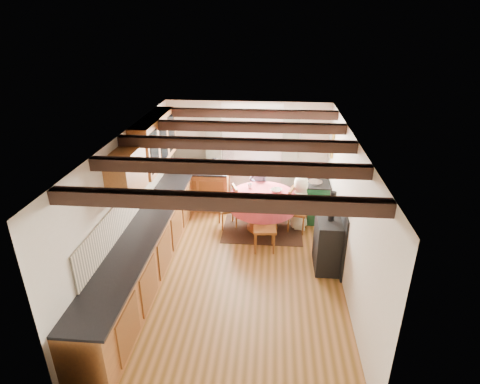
# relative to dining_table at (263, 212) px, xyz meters

# --- Properties ---
(floor) EXTENTS (3.60, 5.50, 0.00)m
(floor) POSITION_rel_dining_table_xyz_m (-0.41, -1.49, -0.40)
(floor) COLOR #A06736
(floor) RESTS_ON ground
(ceiling) EXTENTS (3.60, 5.50, 0.00)m
(ceiling) POSITION_rel_dining_table_xyz_m (-0.41, -1.49, 2.00)
(ceiling) COLOR white
(ceiling) RESTS_ON ground
(wall_back) EXTENTS (3.60, 0.00, 2.40)m
(wall_back) POSITION_rel_dining_table_xyz_m (-0.41, 1.26, 0.80)
(wall_back) COLOR silver
(wall_back) RESTS_ON ground
(wall_front) EXTENTS (3.60, 0.00, 2.40)m
(wall_front) POSITION_rel_dining_table_xyz_m (-0.41, -4.24, 0.80)
(wall_front) COLOR silver
(wall_front) RESTS_ON ground
(wall_left) EXTENTS (0.00, 5.50, 2.40)m
(wall_left) POSITION_rel_dining_table_xyz_m (-2.21, -1.49, 0.80)
(wall_left) COLOR silver
(wall_left) RESTS_ON ground
(wall_right) EXTENTS (0.00, 5.50, 2.40)m
(wall_right) POSITION_rel_dining_table_xyz_m (1.39, -1.49, 0.80)
(wall_right) COLOR silver
(wall_right) RESTS_ON ground
(beam_a) EXTENTS (3.60, 0.16, 0.16)m
(beam_a) POSITION_rel_dining_table_xyz_m (-0.41, -3.49, 1.91)
(beam_a) COLOR black
(beam_a) RESTS_ON ceiling
(beam_b) EXTENTS (3.60, 0.16, 0.16)m
(beam_b) POSITION_rel_dining_table_xyz_m (-0.41, -2.49, 1.91)
(beam_b) COLOR black
(beam_b) RESTS_ON ceiling
(beam_c) EXTENTS (3.60, 0.16, 0.16)m
(beam_c) POSITION_rel_dining_table_xyz_m (-0.41, -1.49, 1.91)
(beam_c) COLOR black
(beam_c) RESTS_ON ceiling
(beam_d) EXTENTS (3.60, 0.16, 0.16)m
(beam_d) POSITION_rel_dining_table_xyz_m (-0.41, -0.49, 1.91)
(beam_d) COLOR black
(beam_d) RESTS_ON ceiling
(beam_e) EXTENTS (3.60, 0.16, 0.16)m
(beam_e) POSITION_rel_dining_table_xyz_m (-0.41, 0.51, 1.91)
(beam_e) COLOR black
(beam_e) RESTS_ON ceiling
(splash_left) EXTENTS (0.02, 4.50, 0.55)m
(splash_left) POSITION_rel_dining_table_xyz_m (-2.19, -1.19, 0.80)
(splash_left) COLOR beige
(splash_left) RESTS_ON wall_left
(splash_back) EXTENTS (1.40, 0.02, 0.55)m
(splash_back) POSITION_rel_dining_table_xyz_m (-1.41, 1.24, 0.80)
(splash_back) COLOR beige
(splash_back) RESTS_ON wall_back
(base_cabinet_left) EXTENTS (0.60, 5.30, 0.88)m
(base_cabinet_left) POSITION_rel_dining_table_xyz_m (-1.91, -1.49, 0.04)
(base_cabinet_left) COLOR #A25F27
(base_cabinet_left) RESTS_ON floor
(base_cabinet_back) EXTENTS (1.30, 0.60, 0.88)m
(base_cabinet_back) POSITION_rel_dining_table_xyz_m (-1.46, 0.96, 0.04)
(base_cabinet_back) COLOR #A25F27
(base_cabinet_back) RESTS_ON floor
(worktop_left) EXTENTS (0.64, 5.30, 0.04)m
(worktop_left) POSITION_rel_dining_table_xyz_m (-1.89, -1.49, 0.50)
(worktop_left) COLOR black
(worktop_left) RESTS_ON base_cabinet_left
(worktop_back) EXTENTS (1.30, 0.64, 0.04)m
(worktop_back) POSITION_rel_dining_table_xyz_m (-1.46, 0.94, 0.50)
(worktop_back) COLOR black
(worktop_back) RESTS_ON base_cabinet_back
(wall_cabinet_glass) EXTENTS (0.34, 1.80, 0.90)m
(wall_cabinet_glass) POSITION_rel_dining_table_xyz_m (-2.04, -0.29, 1.55)
(wall_cabinet_glass) COLOR #A25F27
(wall_cabinet_glass) RESTS_ON wall_left
(wall_cabinet_solid) EXTENTS (0.34, 0.90, 0.70)m
(wall_cabinet_solid) POSITION_rel_dining_table_xyz_m (-2.04, -1.79, 1.50)
(wall_cabinet_solid) COLOR #A25F27
(wall_cabinet_solid) RESTS_ON wall_left
(window_frame) EXTENTS (1.34, 0.03, 1.54)m
(window_frame) POSITION_rel_dining_table_xyz_m (-0.31, 1.24, 1.20)
(window_frame) COLOR white
(window_frame) RESTS_ON wall_back
(window_pane) EXTENTS (1.20, 0.01, 1.40)m
(window_pane) POSITION_rel_dining_table_xyz_m (-0.31, 1.25, 1.20)
(window_pane) COLOR white
(window_pane) RESTS_ON wall_back
(curtain_left) EXTENTS (0.35, 0.10, 2.10)m
(curtain_left) POSITION_rel_dining_table_xyz_m (-1.16, 1.16, 0.70)
(curtain_left) COLOR #969F8C
(curtain_left) RESTS_ON wall_back
(curtain_right) EXTENTS (0.35, 0.10, 2.10)m
(curtain_right) POSITION_rel_dining_table_xyz_m (0.54, 1.16, 0.70)
(curtain_right) COLOR #969F8C
(curtain_right) RESTS_ON wall_back
(curtain_rod) EXTENTS (2.00, 0.03, 0.03)m
(curtain_rod) POSITION_rel_dining_table_xyz_m (-0.31, 1.16, 1.80)
(curtain_rod) COLOR black
(curtain_rod) RESTS_ON wall_back
(wall_picture) EXTENTS (0.04, 0.50, 0.60)m
(wall_picture) POSITION_rel_dining_table_xyz_m (1.36, 0.81, 1.30)
(wall_picture) COLOR gold
(wall_picture) RESTS_ON wall_right
(wall_plate) EXTENTS (0.30, 0.02, 0.30)m
(wall_plate) POSITION_rel_dining_table_xyz_m (0.64, 1.23, 1.30)
(wall_plate) COLOR silver
(wall_plate) RESTS_ON wall_back
(rug) EXTENTS (1.62, 1.26, 0.01)m
(rug) POSITION_rel_dining_table_xyz_m (0.00, 0.00, -0.40)
(rug) COLOR black
(rug) RESTS_ON floor
(dining_table) EXTENTS (1.33, 1.33, 0.80)m
(dining_table) POSITION_rel_dining_table_xyz_m (0.00, 0.00, 0.00)
(dining_table) COLOR #D43C3D
(dining_table) RESTS_ON floor
(chair_near) EXTENTS (0.46, 0.47, 0.98)m
(chair_near) POSITION_rel_dining_table_xyz_m (0.06, -0.77, 0.09)
(chair_near) COLOR brown
(chair_near) RESTS_ON floor
(chair_left) EXTENTS (0.51, 0.50, 0.90)m
(chair_left) POSITION_rel_dining_table_xyz_m (-0.73, 0.08, 0.05)
(chair_left) COLOR brown
(chair_left) RESTS_ON floor
(chair_right) EXTENTS (0.50, 0.49, 0.93)m
(chair_right) POSITION_rel_dining_table_xyz_m (0.72, 0.02, 0.06)
(chair_right) COLOR brown
(chair_right) RESTS_ON floor
(aga_range) EXTENTS (0.62, 0.97, 0.89)m
(aga_range) POSITION_rel_dining_table_xyz_m (1.06, 0.69, 0.04)
(aga_range) COLOR #164424
(aga_range) RESTS_ON floor
(cast_iron_stove) EXTENTS (0.44, 0.73, 1.45)m
(cast_iron_stove) POSITION_rel_dining_table_xyz_m (1.17, -1.22, 0.32)
(cast_iron_stove) COLOR black
(cast_iron_stove) RESTS_ON floor
(child_far) EXTENTS (0.50, 0.39, 1.22)m
(child_far) POSITION_rel_dining_table_xyz_m (-0.12, 0.72, 0.21)
(child_far) COLOR #4D4D67
(child_far) RESTS_ON floor
(child_right) EXTENTS (0.42, 0.59, 1.14)m
(child_right) POSITION_rel_dining_table_xyz_m (0.75, 0.15, 0.17)
(child_right) COLOR white
(child_right) RESTS_ON floor
(bowl_a) EXTENTS (0.31, 0.31, 0.05)m
(bowl_a) POSITION_rel_dining_table_xyz_m (0.26, 0.15, 0.43)
(bowl_a) COLOR silver
(bowl_a) RESTS_ON dining_table
(bowl_b) EXTENTS (0.24, 0.24, 0.05)m
(bowl_b) POSITION_rel_dining_table_xyz_m (0.28, 0.18, 0.43)
(bowl_b) COLOR silver
(bowl_b) RESTS_ON dining_table
(cup) EXTENTS (0.13, 0.13, 0.09)m
(cup) POSITION_rel_dining_table_xyz_m (-0.29, 0.29, 0.45)
(cup) COLOR silver
(cup) RESTS_ON dining_table
(canister_tall) EXTENTS (0.13, 0.13, 0.22)m
(canister_tall) POSITION_rel_dining_table_xyz_m (-1.71, 0.88, 0.63)
(canister_tall) COLOR #262628
(canister_tall) RESTS_ON worktop_back
(canister_wide) EXTENTS (0.19, 0.19, 0.21)m
(canister_wide) POSITION_rel_dining_table_xyz_m (-1.42, 0.94, 0.62)
(canister_wide) COLOR #262628
(canister_wide) RESTS_ON worktop_back
(canister_slim) EXTENTS (0.10, 0.10, 0.29)m
(canister_slim) POSITION_rel_dining_table_xyz_m (-1.10, 0.91, 0.66)
(canister_slim) COLOR #262628
(canister_slim) RESTS_ON worktop_back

